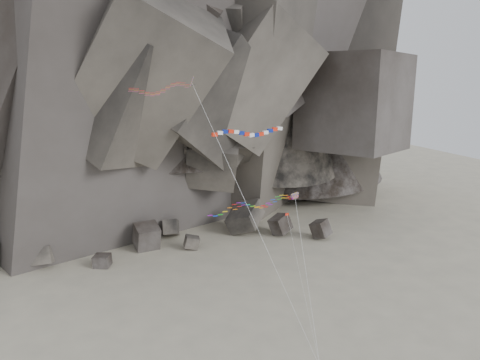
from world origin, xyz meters
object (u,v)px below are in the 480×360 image
object	(u,v)px
banner_kite	(249,134)
parafoil_kite	(250,205)
delta_kite	(158,89)
pennant_kite	(294,246)

from	to	relation	value
banner_kite	parafoil_kite	size ratio (longest dim) A/B	1.53
delta_kite	parafoil_kite	bearing A→B (deg)	15.17
banner_kite	parafoil_kite	xyz separation A→B (m)	(-0.20, -1.03, -9.24)
delta_kite	parafoil_kite	world-z (taller)	delta_kite
pennant_kite	parafoil_kite	bearing A→B (deg)	136.76
delta_kite	parafoil_kite	distance (m)	18.86
parafoil_kite	pennant_kite	xyz separation A→B (m)	(4.60, -3.85, -5.00)
banner_kite	parafoil_kite	distance (m)	9.30
pennant_kite	banner_kite	bearing A→B (deg)	128.72
banner_kite	pennant_kite	distance (m)	15.68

